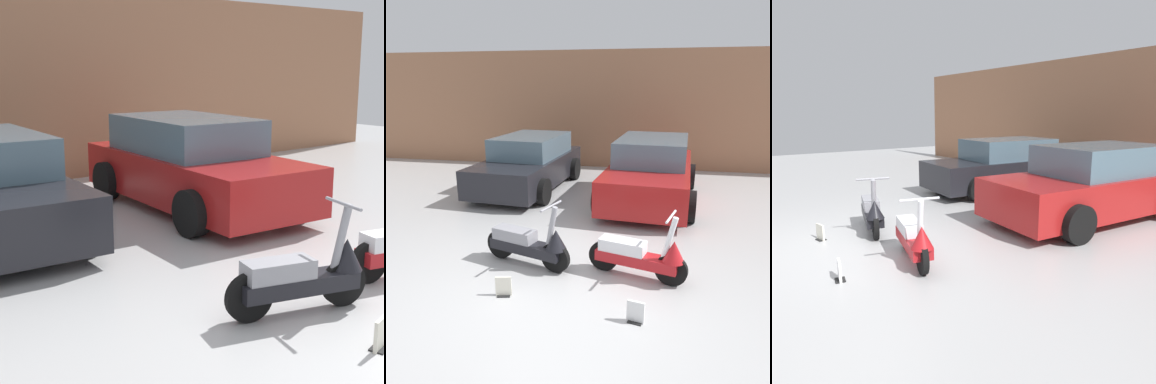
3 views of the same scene
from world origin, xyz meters
TOP-DOWN VIEW (x-y plane):
  - wall_back at (0.00, 7.69)m, footprint 19.60×0.12m
  - scooter_front_left at (-0.48, 0.62)m, footprint 1.39×0.67m
  - car_rear_center at (1.20, 4.38)m, footprint 2.27×4.26m
  - placard_near_left_scooter at (-0.55, -0.23)m, footprint 0.20×0.15m

SIDE VIEW (x-z plane):
  - placard_near_left_scooter at x=-0.55m, z-range -0.02..0.24m
  - scooter_front_left at x=-0.48m, z-range -0.14..0.85m
  - car_rear_center at x=1.20m, z-range -0.03..1.37m
  - wall_back at x=0.00m, z-range 0.00..3.58m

